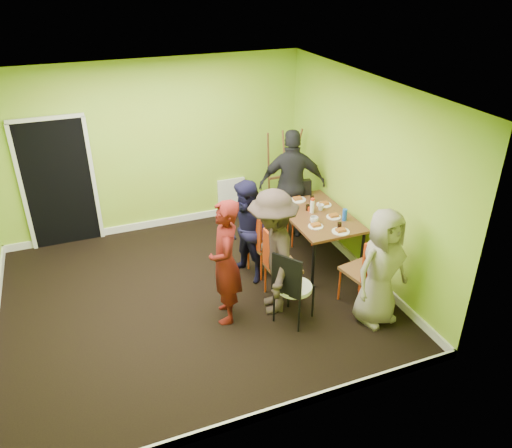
{
  "coord_description": "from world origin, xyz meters",
  "views": [
    {
      "loc": [
        -1.24,
        -5.47,
        4.1
      ],
      "look_at": [
        0.9,
        0.0,
        0.96
      ],
      "focal_mm": 35.0,
      "sensor_mm": 36.0,
      "label": 1
    }
  ],
  "objects_px": {
    "person_left_near": "(273,253)",
    "person_back_end": "(292,185)",
    "easel": "(282,175)",
    "chair_left_far": "(260,240)",
    "thermos": "(312,206)",
    "chair_bentwood": "(292,285)",
    "chair_back_end": "(299,199)",
    "blue_bottle": "(345,215)",
    "dining_table": "(317,217)",
    "chair_left_near": "(277,262)",
    "chair_front_end": "(367,267)",
    "person_standing": "(225,262)",
    "person_front_end": "(381,268)",
    "orange_bottle": "(309,209)",
    "person_left_far": "(248,233)"
  },
  "relations": [
    {
      "from": "person_left_near",
      "to": "person_back_end",
      "type": "relative_size",
      "value": 0.93
    },
    {
      "from": "easel",
      "to": "chair_left_far",
      "type": "bearing_deg",
      "value": -123.45
    },
    {
      "from": "thermos",
      "to": "person_left_near",
      "type": "relative_size",
      "value": 0.12
    },
    {
      "from": "person_left_near",
      "to": "chair_bentwood",
      "type": "bearing_deg",
      "value": 29.91
    },
    {
      "from": "chair_left_far",
      "to": "chair_back_end",
      "type": "bearing_deg",
      "value": 117.55
    },
    {
      "from": "blue_bottle",
      "to": "person_back_end",
      "type": "height_order",
      "value": "person_back_end"
    },
    {
      "from": "thermos",
      "to": "blue_bottle",
      "type": "height_order",
      "value": "thermos"
    },
    {
      "from": "dining_table",
      "to": "chair_left_near",
      "type": "distance_m",
      "value": 1.24
    },
    {
      "from": "chair_front_end",
      "to": "chair_left_far",
      "type": "bearing_deg",
      "value": 118.11
    },
    {
      "from": "chair_left_far",
      "to": "person_left_near",
      "type": "relative_size",
      "value": 0.58
    },
    {
      "from": "chair_back_end",
      "to": "easel",
      "type": "distance_m",
      "value": 0.77
    },
    {
      "from": "dining_table",
      "to": "person_standing",
      "type": "xyz_separation_m",
      "value": [
        -1.72,
        -0.89,
        0.13
      ]
    },
    {
      "from": "dining_table",
      "to": "chair_front_end",
      "type": "relative_size",
      "value": 1.4
    },
    {
      "from": "thermos",
      "to": "person_front_end",
      "type": "height_order",
      "value": "person_front_end"
    },
    {
      "from": "chair_back_end",
      "to": "chair_bentwood",
      "type": "bearing_deg",
      "value": 73.93
    },
    {
      "from": "chair_left_far",
      "to": "person_standing",
      "type": "height_order",
      "value": "person_standing"
    },
    {
      "from": "person_left_near",
      "to": "person_front_end",
      "type": "xyz_separation_m",
      "value": [
        1.14,
        -0.7,
        -0.07
      ]
    },
    {
      "from": "orange_bottle",
      "to": "person_standing",
      "type": "distance_m",
      "value": 1.93
    },
    {
      "from": "person_back_end",
      "to": "dining_table",
      "type": "bearing_deg",
      "value": 111.29
    },
    {
      "from": "person_left_near",
      "to": "person_standing",
      "type": "bearing_deg",
      "value": -80.05
    },
    {
      "from": "chair_front_end",
      "to": "person_standing",
      "type": "relative_size",
      "value": 0.65
    },
    {
      "from": "person_standing",
      "to": "person_left_near",
      "type": "relative_size",
      "value": 0.97
    },
    {
      "from": "easel",
      "to": "orange_bottle",
      "type": "bearing_deg",
      "value": -96.09
    },
    {
      "from": "dining_table",
      "to": "person_standing",
      "type": "height_order",
      "value": "person_standing"
    },
    {
      "from": "dining_table",
      "to": "thermos",
      "type": "relative_size",
      "value": 7.48
    },
    {
      "from": "person_standing",
      "to": "person_front_end",
      "type": "height_order",
      "value": "person_standing"
    },
    {
      "from": "person_back_end",
      "to": "person_front_end",
      "type": "xyz_separation_m",
      "value": [
        0.07,
        -2.42,
        -0.13
      ]
    },
    {
      "from": "thermos",
      "to": "person_front_end",
      "type": "distance_m",
      "value": 1.69
    },
    {
      "from": "chair_left_near",
      "to": "chair_front_end",
      "type": "bearing_deg",
      "value": 59.65
    },
    {
      "from": "thermos",
      "to": "dining_table",
      "type": "bearing_deg",
      "value": -46.97
    },
    {
      "from": "person_front_end",
      "to": "chair_front_end",
      "type": "bearing_deg",
      "value": 78.19
    },
    {
      "from": "blue_bottle",
      "to": "person_standing",
      "type": "height_order",
      "value": "person_standing"
    },
    {
      "from": "chair_left_near",
      "to": "person_left_far",
      "type": "relative_size",
      "value": 0.67
    },
    {
      "from": "chair_back_end",
      "to": "orange_bottle",
      "type": "relative_size",
      "value": 13.5
    },
    {
      "from": "thermos",
      "to": "chair_front_end",
      "type": "bearing_deg",
      "value": -86.39
    },
    {
      "from": "chair_front_end",
      "to": "person_standing",
      "type": "bearing_deg",
      "value": 155.21
    },
    {
      "from": "chair_left_far",
      "to": "chair_back_end",
      "type": "distance_m",
      "value": 1.26
    },
    {
      "from": "chair_back_end",
      "to": "person_back_end",
      "type": "height_order",
      "value": "person_back_end"
    },
    {
      "from": "chair_left_far",
      "to": "chair_left_near",
      "type": "height_order",
      "value": "chair_left_near"
    },
    {
      "from": "chair_left_near",
      "to": "chair_back_end",
      "type": "height_order",
      "value": "chair_left_near"
    },
    {
      "from": "person_standing",
      "to": "person_back_end",
      "type": "relative_size",
      "value": 0.91
    },
    {
      "from": "thermos",
      "to": "easel",
      "type": "bearing_deg",
      "value": 85.12
    },
    {
      "from": "chair_left_far",
      "to": "chair_front_end",
      "type": "xyz_separation_m",
      "value": [
        0.99,
        -1.23,
        0.05
      ]
    },
    {
      "from": "chair_back_end",
      "to": "person_left_far",
      "type": "bearing_deg",
      "value": 46.93
    },
    {
      "from": "chair_left_far",
      "to": "person_back_end",
      "type": "xyz_separation_m",
      "value": [
        0.91,
        0.89,
        0.35
      ]
    },
    {
      "from": "chair_back_end",
      "to": "chair_bentwood",
      "type": "xyz_separation_m",
      "value": [
        -1.04,
        -1.96,
        -0.13
      ]
    },
    {
      "from": "chair_left_near",
      "to": "person_left_near",
      "type": "xyz_separation_m",
      "value": [
        -0.14,
        -0.17,
        0.28
      ]
    },
    {
      "from": "person_front_end",
      "to": "chair_left_near",
      "type": "bearing_deg",
      "value": 128.3
    },
    {
      "from": "chair_bentwood",
      "to": "thermos",
      "type": "relative_size",
      "value": 5.13
    },
    {
      "from": "chair_bentwood",
      "to": "person_left_far",
      "type": "bearing_deg",
      "value": 152.87
    }
  ]
}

